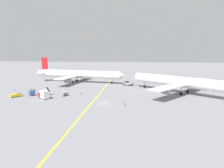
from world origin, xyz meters
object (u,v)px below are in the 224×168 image
at_px(gse_stair_truck_yellow, 16,95).
at_px(gse_baggage_cart_near_cluster, 65,94).
at_px(airliner_at_gate_left, 79,74).
at_px(ground_crew_ramp_agent_by_cones, 81,93).
at_px(gse_gpu_cart_small, 32,90).
at_px(ground_crew_wing_walker_right, 125,104).
at_px(gse_container_dolly_flat, 32,93).
at_px(gse_belt_loader_portside, 49,93).
at_px(pushback_tug, 128,83).
at_px(gse_catering_truck_tall, 44,94).
at_px(ground_crew_marshaller_foreground, 124,101).
at_px(airliner_being_pushed, 179,82).

bearing_deg(gse_stair_truck_yellow, gse_baggage_cart_near_cluster, 11.61).
xyz_separation_m(airliner_at_gate_left, ground_crew_ramp_agent_by_cones, (11.44, -37.02, -4.29)).
bearing_deg(ground_crew_ramp_agent_by_cones, gse_gpu_cart_small, 172.77).
bearing_deg(ground_crew_wing_walker_right, gse_container_dolly_flat, 162.75).
distance_m(gse_baggage_cart_near_cluster, ground_crew_wing_walker_right, 31.16).
bearing_deg(gse_belt_loader_portside, ground_crew_ramp_agent_by_cones, 3.70).
relative_size(gse_stair_truck_yellow, ground_crew_ramp_agent_by_cones, 2.81).
height_order(gse_belt_loader_portside, gse_stair_truck_yellow, gse_stair_truck_yellow).
bearing_deg(ground_crew_wing_walker_right, pushback_tug, 90.70).
relative_size(gse_gpu_cart_small, ground_crew_wing_walker_right, 1.36).
xyz_separation_m(pushback_tug, gse_belt_loader_portside, (-35.87, -29.28, -0.33)).
relative_size(ground_crew_wing_walker_right, ground_crew_ramp_agent_by_cones, 0.94).
bearing_deg(gse_catering_truck_tall, ground_crew_ramp_agent_by_cones, 34.66).
distance_m(gse_gpu_cart_small, ground_crew_marshaller_foreground, 48.87).
xyz_separation_m(airliner_at_gate_left, gse_baggage_cart_near_cluster, (4.96, -40.53, -4.29)).
bearing_deg(gse_stair_truck_yellow, ground_crew_ramp_agent_by_cones, 15.91).
height_order(gse_baggage_cart_near_cluster, gse_gpu_cart_small, gse_gpu_cart_small).
distance_m(gse_container_dolly_flat, ground_crew_wing_walker_right, 45.38).
bearing_deg(ground_crew_marshaller_foreground, gse_catering_truck_tall, 173.78).
xyz_separation_m(airliner_at_gate_left, gse_gpu_cart_small, (-14.05, -33.79, -4.36)).
relative_size(airliner_being_pushed, gse_catering_truck_tall, 7.58).
relative_size(gse_baggage_cart_near_cluster, ground_crew_ramp_agent_by_cones, 1.90).
bearing_deg(gse_container_dolly_flat, pushback_tug, 37.12).
xyz_separation_m(pushback_tug, ground_crew_wing_walker_right, (0.56, -45.83, -0.35)).
distance_m(pushback_tug, ground_crew_ramp_agent_by_cones, 35.11).
xyz_separation_m(airliner_being_pushed, gse_container_dolly_flat, (-67.92, -12.37, -4.31)).
distance_m(airliner_being_pushed, ground_crew_wing_walker_right, 35.96).
bearing_deg(airliner_at_gate_left, gse_stair_truck_yellow, -109.55).
relative_size(ground_crew_wing_walker_right, ground_crew_marshaller_foreground, 1.00).
relative_size(airliner_being_pushed, gse_belt_loader_portside, 10.29).
relative_size(airliner_being_pushed, gse_container_dolly_flat, 11.87).
bearing_deg(airliner_at_gate_left, pushback_tug, -15.14).
xyz_separation_m(gse_container_dolly_flat, gse_gpu_cart_small, (-3.50, 7.31, -0.38)).
bearing_deg(gse_belt_loader_portside, airliner_being_pushed, 8.63).
bearing_deg(gse_gpu_cart_small, airliner_at_gate_left, 67.42).
height_order(gse_container_dolly_flat, ground_crew_marshaller_foreground, gse_container_dolly_flat).
height_order(gse_gpu_cart_small, ground_crew_wing_walker_right, gse_gpu_cart_small).
bearing_deg(gse_baggage_cart_near_cluster, gse_catering_truck_tall, -140.42).
xyz_separation_m(airliner_at_gate_left, gse_catering_truck_tall, (-2.25, -46.48, -3.40)).
height_order(gse_belt_loader_portside, ground_crew_ramp_agent_by_cones, gse_belt_loader_portside).
bearing_deg(gse_stair_truck_yellow, airliner_being_pushed, 12.38).
bearing_deg(gse_baggage_cart_near_cluster, gse_belt_loader_portside, 163.58).
relative_size(pushback_tug, ground_crew_marshaller_foreground, 5.11).
bearing_deg(gse_belt_loader_portside, airliner_at_gate_left, 84.53).
xyz_separation_m(gse_catering_truck_tall, gse_stair_truck_yellow, (-13.67, 1.67, -0.73)).
bearing_deg(ground_crew_ramp_agent_by_cones, ground_crew_wing_walker_right, -39.40).
bearing_deg(gse_belt_loader_portside, gse_stair_truck_yellow, -150.93).
distance_m(gse_stair_truck_yellow, ground_crew_ramp_agent_by_cones, 28.44).
bearing_deg(pushback_tug, gse_container_dolly_flat, -142.88).
relative_size(airliner_at_gate_left, gse_gpu_cart_small, 28.13).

